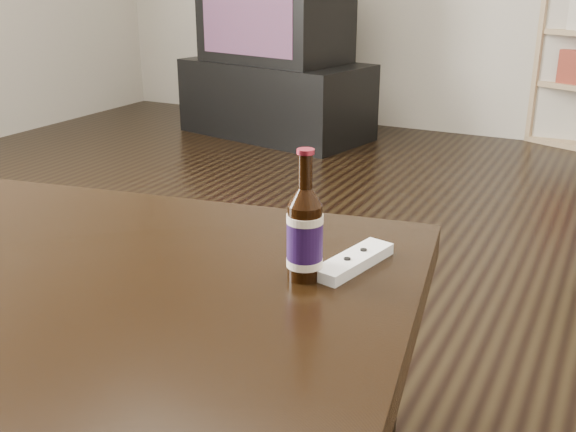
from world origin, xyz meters
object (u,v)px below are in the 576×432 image
at_px(coffee_table, 25,296).
at_px(tv, 275,9).
at_px(beer_bottle, 305,234).
at_px(remote, 354,261).
at_px(tv_stand, 276,99).

bearing_deg(coffee_table, tv, 109.89).
xyz_separation_m(tv, beer_bottle, (1.52, -2.76, -0.18)).
relative_size(tv, coffee_table, 0.62).
bearing_deg(remote, tv_stand, 132.63).
distance_m(tv_stand, beer_bottle, 3.17).
bearing_deg(coffee_table, beer_bottle, 19.40).
bearing_deg(remote, coffee_table, -143.07).
relative_size(beer_bottle, remote, 1.17).
relative_size(tv, remote, 4.95).
bearing_deg(coffee_table, remote, 24.73).
height_order(tv, beer_bottle, tv).
bearing_deg(tv_stand, remote, -47.56).
bearing_deg(remote, tv, 132.65).
bearing_deg(beer_bottle, tv_stand, 118.87).
distance_m(tv_stand, tv, 0.53).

